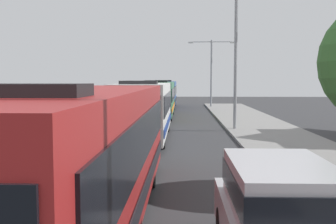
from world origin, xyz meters
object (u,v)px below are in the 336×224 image
object	(u,v)px
bus_lead	(88,152)
white_suv	(282,216)
bus_fourth_in_line	(165,93)
bus_second_in_line	(145,108)
streetlamp_far	(211,66)
bus_middle	(159,98)
box_truck_oncoming	(135,93)
streetlamp_mid	(236,45)

from	to	relation	value
bus_lead	white_suv	bearing A→B (deg)	-29.69
bus_fourth_in_line	bus_second_in_line	bearing A→B (deg)	-90.00
bus_fourth_in_line	white_suv	xyz separation A→B (m)	(3.70, -40.72, -0.66)
streetlamp_far	bus_fourth_in_line	bearing A→B (deg)	-178.32
white_suv	bus_fourth_in_line	bearing A→B (deg)	95.19
bus_middle	box_truck_oncoming	distance (m)	11.70
bus_lead	box_truck_oncoming	bearing A→B (deg)	95.03
streetlamp_mid	streetlamp_far	size ratio (longest dim) A/B	1.13
white_suv	streetlamp_mid	size ratio (longest dim) A/B	0.56
bus_fourth_in_line	streetlamp_far	world-z (taller)	streetlamp_far
bus_middle	box_truck_oncoming	xyz separation A→B (m)	(-3.30, 11.22, 0.01)
bus_lead	white_suv	size ratio (longest dim) A/B	2.57
streetlamp_mid	streetlamp_far	distance (m)	21.59
bus_fourth_in_line	box_truck_oncoming	bearing A→B (deg)	-161.41
bus_middle	streetlamp_mid	xyz separation A→B (m)	(5.40, -9.10, 3.77)
bus_second_in_line	white_suv	bearing A→B (deg)	-76.73
bus_middle	streetlamp_far	bearing A→B (deg)	66.63
bus_middle	box_truck_oncoming	size ratio (longest dim) A/B	1.48
bus_fourth_in_line	streetlamp_mid	xyz separation A→B (m)	(5.40, -21.43, 3.77)
bus_lead	box_truck_oncoming	distance (m)	37.65
bus_lead	streetlamp_far	world-z (taller)	streetlamp_far
bus_lead	bus_fourth_in_line	xyz separation A→B (m)	(-0.00, 38.61, -0.00)
bus_middle	white_suv	bearing A→B (deg)	-82.58
white_suv	box_truck_oncoming	distance (m)	40.23
bus_lead	white_suv	xyz separation A→B (m)	(3.70, -2.11, -0.66)
bus_lead	bus_second_in_line	xyz separation A→B (m)	(-0.00, 13.57, -0.00)
bus_fourth_in_line	bus_lead	bearing A→B (deg)	-90.00
streetlamp_far	streetlamp_mid	bearing A→B (deg)	-90.00
bus_second_in_line	streetlamp_far	distance (m)	25.97
box_truck_oncoming	streetlamp_far	distance (m)	9.34
bus_fourth_in_line	streetlamp_far	xyz separation A→B (m)	(5.40, 0.16, 3.17)
bus_fourth_in_line	box_truck_oncoming	size ratio (longest dim) A/B	1.64
bus_fourth_in_line	white_suv	distance (m)	40.89
white_suv	streetlamp_far	distance (m)	41.09
bus_second_in_line	streetlamp_far	xyz separation A→B (m)	(5.40, 25.20, 3.17)
bus_middle	streetlamp_mid	distance (m)	11.23
bus_lead	streetlamp_mid	distance (m)	18.40
bus_fourth_in_line	white_suv	size ratio (longest dim) A/B	2.48
box_truck_oncoming	white_suv	bearing A→B (deg)	-79.98
bus_lead	bus_middle	world-z (taller)	same
white_suv	box_truck_oncoming	size ratio (longest dim) A/B	0.66
box_truck_oncoming	streetlamp_far	xyz separation A→B (m)	(8.70, 1.27, 3.15)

